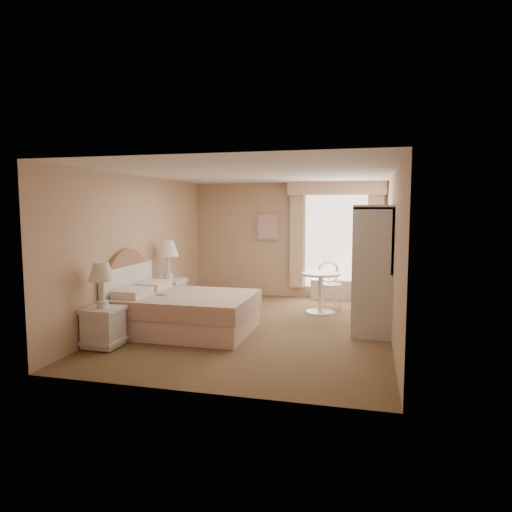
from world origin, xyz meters
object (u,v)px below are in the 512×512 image
(armoire, at_px, (373,279))
(round_table, at_px, (321,286))
(cafe_chair, at_px, (329,281))
(nightstand_near, at_px, (103,316))
(nightstand_far, at_px, (168,287))
(bed, at_px, (181,310))

(armoire, bearing_deg, round_table, 132.82)
(cafe_chair, relative_size, armoire, 0.45)
(round_table, bearing_deg, cafe_chair, 78.58)
(nightstand_near, relative_size, nightstand_far, 0.89)
(round_table, distance_m, armoire, 1.40)
(nightstand_near, relative_size, cafe_chair, 1.31)
(armoire, bearing_deg, cafe_chair, 117.26)
(nightstand_far, height_order, cafe_chair, nightstand_far)
(armoire, bearing_deg, nightstand_far, 175.79)
(bed, xyz_separation_m, armoire, (2.94, 0.81, 0.49))
(cafe_chair, xyz_separation_m, armoire, (0.81, -1.57, 0.31))
(armoire, bearing_deg, nightstand_near, -152.85)
(nightstand_near, bearing_deg, round_table, 46.46)
(armoire, bearing_deg, bed, -164.56)
(nightstand_near, relative_size, armoire, 0.59)
(bed, distance_m, armoire, 3.09)
(bed, xyz_separation_m, nightstand_near, (-0.72, -1.06, 0.11))
(nightstand_near, xyz_separation_m, cafe_chair, (2.84, 3.44, 0.08))
(bed, bearing_deg, nightstand_far, 123.52)
(nightstand_near, bearing_deg, cafe_chair, 50.45)
(bed, distance_m, cafe_chair, 3.20)
(nightstand_near, height_order, cafe_chair, nightstand_near)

